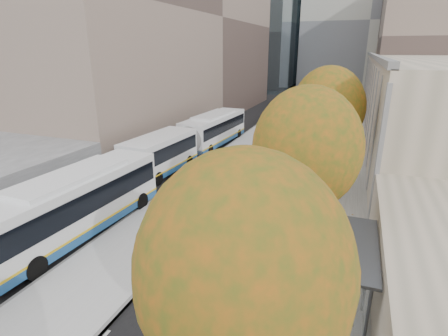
% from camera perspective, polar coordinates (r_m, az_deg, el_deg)
% --- Properties ---
extents(bus_platform, '(4.25, 150.00, 0.15)m').
position_cam_1_polar(bus_platform, '(37.40, 6.05, 5.08)').
color(bus_platform, silver).
rests_on(bus_platform, ground).
extents(sidewalk, '(4.75, 150.00, 0.08)m').
position_cam_1_polar(sidewalk, '(36.32, 18.36, 3.74)').
color(sidewalk, gray).
rests_on(sidewalk, ground).
extents(building_tan, '(18.00, 92.00, 8.00)m').
position_cam_1_polar(building_tan, '(65.22, 30.40, 12.00)').
color(building_tan, '#A19782').
rests_on(building_tan, ground).
extents(building_midrise, '(24.00, 46.00, 25.00)m').
position_cam_1_polar(building_midrise, '(49.78, -14.33, 22.43)').
color(building_midrise, gray).
rests_on(building_midrise, ground).
extents(building_far_block, '(30.00, 18.00, 30.00)m').
position_cam_1_polar(building_far_block, '(96.41, 22.66, 21.09)').
color(building_far_block, '#AFACA0').
rests_on(building_far_block, ground).
extents(bus_shelter, '(1.90, 4.40, 2.53)m').
position_cam_1_polar(bus_shelter, '(13.02, 20.38, -13.36)').
color(bus_shelter, '#383A3F').
rests_on(bus_shelter, sidewalk).
extents(tree_b, '(4.00, 4.00, 6.97)m').
position_cam_1_polar(tree_b, '(6.65, 3.22, -16.33)').
color(tree_b, '#321D16').
rests_on(tree_b, sidewalk).
extents(tree_c, '(4.20, 4.20, 7.28)m').
position_cam_1_polar(tree_c, '(13.79, 13.34, 3.09)').
color(tree_c, '#321D16').
rests_on(tree_c, sidewalk).
extents(tree_d, '(4.40, 4.40, 7.60)m').
position_cam_1_polar(tree_d, '(22.53, 16.59, 9.34)').
color(tree_d, '#321D16').
rests_on(tree_d, sidewalk).
extents(bus_far, '(3.62, 17.49, 2.89)m').
position_cam_1_polar(bus_far, '(30.62, -4.81, 4.95)').
color(bus_far, white).
rests_on(bus_far, ground).
extents(distant_car, '(1.61, 3.93, 1.33)m').
position_cam_1_polar(distant_car, '(60.21, 8.87, 10.73)').
color(distant_car, silver).
rests_on(distant_car, ground).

